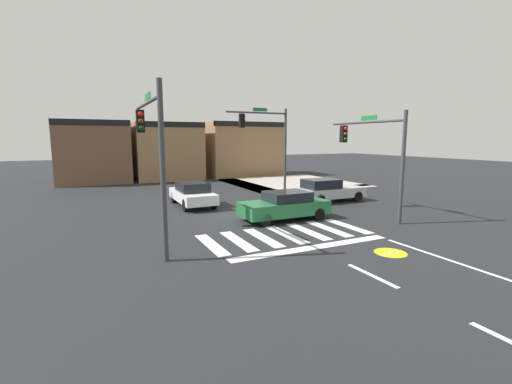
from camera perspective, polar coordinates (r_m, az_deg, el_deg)
The scene contains 12 objects.
ground_plane at distance 18.89m, azimuth -2.05°, elevation -3.61°, with size 120.00×120.00×0.00m, color #232628.
crosswalk_near at distance 15.00m, azimuth 4.92°, elevation -6.89°, with size 7.13×2.98×0.01m.
lane_markings at distance 10.93m, azimuth 30.15°, elevation -14.11°, with size 6.80×18.75×0.01m.
bike_detector_marking at distance 13.51m, azimuth 21.06°, elevation -9.22°, with size 1.14×1.14×0.01m.
curb_corner_northeast at distance 31.01m, azimuth 5.35°, elevation 1.33°, with size 10.00×10.60×0.15m.
storefront_row at distance 36.74m, azimuth -13.22°, elevation 6.63°, with size 21.84×6.48×5.76m.
traffic_signal_southwest at distance 13.46m, azimuth -16.73°, elevation 8.30°, with size 0.32×5.24×5.87m.
traffic_signal_northeast at distance 25.42m, azimuth 1.81°, elevation 9.29°, with size 4.75×0.32×6.19m.
traffic_signal_southeast at distance 19.00m, azimuth 18.48°, elevation 7.22°, with size 0.32×5.27×5.32m.
car_green at distance 17.56m, azimuth 4.74°, elevation -2.20°, with size 4.41×1.87×1.41m.
car_silver at distance 22.93m, azimuth 11.74°, elevation 0.32°, with size 4.32×1.82×1.49m.
car_white at distance 21.40m, azimuth -10.31°, elevation -0.27°, with size 1.85×4.43×1.45m.
Camera 1 is at (-7.40, -16.91, 4.02)m, focal length 24.54 mm.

